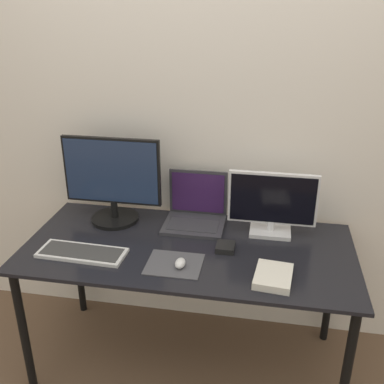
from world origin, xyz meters
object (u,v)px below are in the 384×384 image
(monitor_left, at_px, (112,181))
(monitor_right, at_px, (272,204))
(laptop, at_px, (196,211))
(book, at_px, (273,276))
(keyboard, at_px, (82,253))
(mouse, at_px, (181,263))
(power_brick, at_px, (225,247))

(monitor_left, bearing_deg, monitor_right, 0.01)
(laptop, height_order, book, laptop)
(laptop, bearing_deg, monitor_left, -173.30)
(monitor_right, xyz_separation_m, keyboard, (-0.86, -0.37, -0.16))
(book, bearing_deg, monitor_left, 153.93)
(laptop, relative_size, mouse, 4.26)
(laptop, xyz_separation_m, keyboard, (-0.47, -0.42, -0.06))
(monitor_right, relative_size, keyboard, 1.05)
(keyboard, bearing_deg, book, -3.18)
(monitor_left, distance_m, monitor_right, 0.83)
(monitor_right, bearing_deg, mouse, -134.16)
(power_brick, bearing_deg, book, -42.67)
(monitor_right, distance_m, mouse, 0.57)
(monitor_right, relative_size, mouse, 5.96)
(keyboard, distance_m, mouse, 0.48)
(keyboard, height_order, power_brick, power_brick)
(keyboard, bearing_deg, mouse, -3.39)
(keyboard, height_order, book, book)
(laptop, distance_m, power_brick, 0.32)
(monitor_left, xyz_separation_m, monitor_right, (0.83, 0.00, -0.06))
(mouse, bearing_deg, monitor_right, 45.84)
(monitor_right, bearing_deg, monitor_left, -179.99)
(monitor_right, bearing_deg, power_brick, -135.25)
(monitor_right, distance_m, keyboard, 0.95)
(monitor_left, relative_size, mouse, 6.99)
(monitor_left, relative_size, power_brick, 5.21)
(monitor_left, distance_m, laptop, 0.47)
(monitor_right, xyz_separation_m, book, (0.02, -0.42, -0.15))
(laptop, distance_m, mouse, 0.45)
(mouse, height_order, book, mouse)
(laptop, relative_size, keyboard, 0.75)
(book, height_order, power_brick, book)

